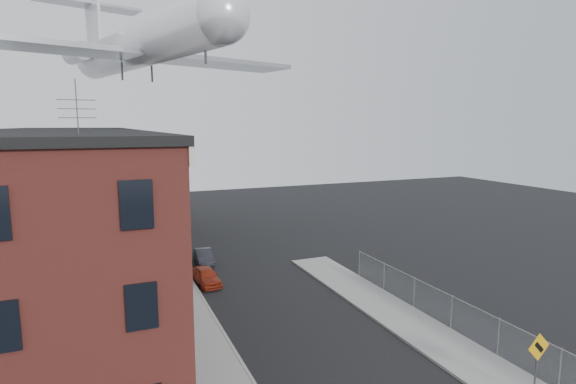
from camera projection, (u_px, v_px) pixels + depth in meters
name	position (u px, v px, depth m)	size (l,w,h in m)	color
sidewalk_left	(158.00, 258.00, 35.94)	(3.00, 62.00, 0.12)	gray
sidewalk_right	(415.00, 326.00, 23.74)	(3.00, 26.00, 0.12)	gray
curb_left	(177.00, 256.00, 36.50)	(0.15, 62.00, 0.14)	gray
curb_right	(392.00, 331.00, 23.18)	(0.15, 26.00, 0.14)	gray
corner_building	(33.00, 268.00, 17.20)	(10.31, 12.30, 12.15)	#351211
row_house_a	(55.00, 221.00, 25.88)	(11.98, 7.00, 10.30)	slate
row_house_b	(64.00, 202.00, 32.27)	(11.98, 7.00, 10.30)	gray
row_house_c	(69.00, 189.00, 38.65)	(11.98, 7.00, 10.30)	slate
row_house_d	(73.00, 180.00, 45.03)	(11.98, 7.00, 10.30)	gray
row_house_e	(76.00, 173.00, 51.42)	(11.98, 7.00, 10.30)	slate
chainlink_fence	(451.00, 312.00, 23.26)	(0.06, 18.06, 1.90)	gray
warning_sign	(538.00, 356.00, 17.10)	(1.10, 0.11, 2.80)	#515156
utility_pole	(165.00, 215.00, 29.75)	(1.80, 0.26, 9.00)	black
street_tree	(154.00, 208.00, 39.11)	(3.22, 3.20, 5.20)	black
car_near	(206.00, 276.00, 30.05)	(1.37, 3.40, 1.16)	maroon
car_mid	(204.00, 257.00, 34.47)	(1.20, 3.45, 1.14)	black
car_far	(181.00, 221.00, 47.61)	(1.49, 3.67, 1.06)	slate
airplane	(138.00, 46.00, 38.23)	(26.55, 30.37, 8.77)	silver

